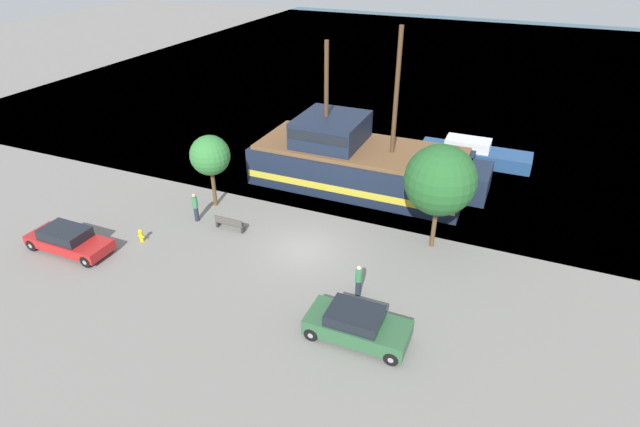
# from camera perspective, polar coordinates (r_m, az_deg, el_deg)

# --- Properties ---
(ground_plane) EXTENTS (160.00, 160.00, 0.00)m
(ground_plane) POSITION_cam_1_polar(r_m,az_deg,el_deg) (27.25, -1.78, -4.10)
(ground_plane) COLOR gray
(water_surface) EXTENTS (80.00, 80.00, 0.00)m
(water_surface) POSITION_cam_1_polar(r_m,az_deg,el_deg) (66.88, 14.80, 15.93)
(water_surface) COLOR #33566B
(water_surface) RESTS_ON ground
(pirate_ship) EXTENTS (15.36, 5.92, 10.43)m
(pirate_ship) POSITION_cam_1_polar(r_m,az_deg,el_deg) (33.50, 4.40, 5.96)
(pirate_ship) COLOR #192338
(pirate_ship) RESTS_ON water_surface
(moored_boat_dockside) EXTENTS (7.97, 2.28, 1.69)m
(moored_boat_dockside) POSITION_cam_1_polar(r_m,az_deg,el_deg) (38.88, 17.12, 6.58)
(moored_boat_dockside) COLOR navy
(moored_boat_dockside) RESTS_ON water_surface
(parked_car_curb_front) EXTENTS (4.38, 1.99, 1.43)m
(parked_car_curb_front) POSITION_cam_1_polar(r_m,az_deg,el_deg) (21.58, 4.24, -12.58)
(parked_car_curb_front) COLOR #2D5B38
(parked_car_curb_front) RESTS_ON ground_plane
(parked_car_curb_mid) EXTENTS (4.78, 1.84, 1.34)m
(parked_car_curb_mid) POSITION_cam_1_polar(r_m,az_deg,el_deg) (30.01, -26.84, -2.70)
(parked_car_curb_mid) COLOR #B21E1E
(parked_car_curb_mid) RESTS_ON ground_plane
(fire_hydrant) EXTENTS (0.42, 0.25, 0.76)m
(fire_hydrant) POSITION_cam_1_polar(r_m,az_deg,el_deg) (29.41, -19.78, -2.32)
(fire_hydrant) COLOR yellow
(fire_hydrant) RESTS_ON ground_plane
(bench_promenade_east) EXTENTS (1.80, 0.45, 0.85)m
(bench_promenade_east) POSITION_cam_1_polar(r_m,az_deg,el_deg) (29.16, -10.29, -1.10)
(bench_promenade_east) COLOR #4C4742
(bench_promenade_east) RESTS_ON ground_plane
(pedestrian_walking_near) EXTENTS (0.32, 0.32, 1.68)m
(pedestrian_walking_near) POSITION_cam_1_polar(r_m,az_deg,el_deg) (23.69, 4.43, -7.63)
(pedestrian_walking_near) COLOR #232838
(pedestrian_walking_near) RESTS_ON ground_plane
(pedestrian_walking_far) EXTENTS (0.32, 0.32, 1.80)m
(pedestrian_walking_far) POSITION_cam_1_polar(r_m,az_deg,el_deg) (30.27, -14.04, 0.73)
(pedestrian_walking_far) COLOR #232838
(pedestrian_walking_far) RESTS_ON ground_plane
(tree_row_east) EXTENTS (2.42, 2.42, 4.60)m
(tree_row_east) POSITION_cam_1_polar(r_m,az_deg,el_deg) (30.71, -12.46, 6.48)
(tree_row_east) COLOR brown
(tree_row_east) RESTS_ON ground_plane
(tree_row_mideast) EXTENTS (3.72, 3.72, 5.88)m
(tree_row_mideast) POSITION_cam_1_polar(r_m,az_deg,el_deg) (26.25, 13.58, 3.72)
(tree_row_mideast) COLOR brown
(tree_row_mideast) RESTS_ON ground_plane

